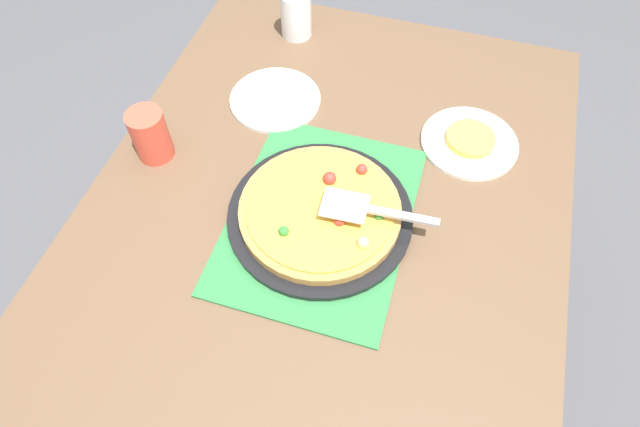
{
  "coord_description": "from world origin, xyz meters",
  "views": [
    {
      "loc": [
        -0.59,
        -0.18,
        1.67
      ],
      "look_at": [
        0.0,
        0.0,
        0.77
      ],
      "focal_mm": 30.05,
      "sensor_mm": 36.0,
      "label": 1
    }
  ],
  "objects_px": {
    "cup_far": "(150,135)",
    "pizza_server": "(369,209)",
    "served_slice_left": "(471,139)",
    "plate_side": "(275,99)",
    "cup_near": "(296,15)",
    "pizza": "(321,210)",
    "pizza_pan": "(320,215)",
    "plate_near_left": "(469,143)"
  },
  "relations": [
    {
      "from": "cup_far",
      "to": "pizza_server",
      "type": "xyz_separation_m",
      "value": [
        -0.06,
        -0.5,
        0.01
      ]
    },
    {
      "from": "served_slice_left",
      "to": "plate_near_left",
      "type": "bearing_deg",
      "value": 0.0
    },
    {
      "from": "plate_near_left",
      "to": "pizza_server",
      "type": "bearing_deg",
      "value": 150.0
    },
    {
      "from": "pizza_server",
      "to": "served_slice_left",
      "type": "bearing_deg",
      "value": -30.0
    },
    {
      "from": "pizza_pan",
      "to": "pizza",
      "type": "relative_size",
      "value": 1.15
    },
    {
      "from": "plate_side",
      "to": "pizza",
      "type": "bearing_deg",
      "value": -145.41
    },
    {
      "from": "plate_side",
      "to": "pizza_server",
      "type": "bearing_deg",
      "value": -134.18
    },
    {
      "from": "served_slice_left",
      "to": "cup_far",
      "type": "height_order",
      "value": "cup_far"
    },
    {
      "from": "served_slice_left",
      "to": "cup_near",
      "type": "height_order",
      "value": "cup_near"
    },
    {
      "from": "plate_side",
      "to": "served_slice_left",
      "type": "height_order",
      "value": "served_slice_left"
    },
    {
      "from": "plate_side",
      "to": "cup_far",
      "type": "distance_m",
      "value": 0.31
    },
    {
      "from": "pizza",
      "to": "plate_side",
      "type": "height_order",
      "value": "pizza"
    },
    {
      "from": "cup_far",
      "to": "pizza_server",
      "type": "relative_size",
      "value": 0.52
    },
    {
      "from": "plate_near_left",
      "to": "plate_side",
      "type": "distance_m",
      "value": 0.47
    },
    {
      "from": "pizza",
      "to": "pizza_server",
      "type": "bearing_deg",
      "value": -87.05
    },
    {
      "from": "pizza_pan",
      "to": "cup_near",
      "type": "xyz_separation_m",
      "value": [
        0.56,
        0.24,
        0.05
      ]
    },
    {
      "from": "pizza_pan",
      "to": "plate_side",
      "type": "distance_m",
      "value": 0.36
    },
    {
      "from": "cup_near",
      "to": "pizza",
      "type": "bearing_deg",
      "value": -157.01
    },
    {
      "from": "plate_side",
      "to": "cup_near",
      "type": "xyz_separation_m",
      "value": [
        0.26,
        0.03,
        0.06
      ]
    },
    {
      "from": "served_slice_left",
      "to": "cup_near",
      "type": "relative_size",
      "value": 0.92
    },
    {
      "from": "plate_side",
      "to": "pizza_server",
      "type": "xyz_separation_m",
      "value": [
        -0.29,
        -0.3,
        0.06
      ]
    },
    {
      "from": "pizza",
      "to": "pizza_server",
      "type": "height_order",
      "value": "pizza_server"
    },
    {
      "from": "pizza_pan",
      "to": "cup_far",
      "type": "bearing_deg",
      "value": 80.97
    },
    {
      "from": "served_slice_left",
      "to": "pizza_server",
      "type": "relative_size",
      "value": 0.47
    },
    {
      "from": "cup_near",
      "to": "pizza_server",
      "type": "xyz_separation_m",
      "value": [
        -0.55,
        -0.33,
        0.01
      ]
    },
    {
      "from": "cup_far",
      "to": "plate_side",
      "type": "bearing_deg",
      "value": -40.29
    },
    {
      "from": "pizza",
      "to": "cup_far",
      "type": "distance_m",
      "value": 0.41
    },
    {
      "from": "cup_near",
      "to": "served_slice_left",
      "type": "bearing_deg",
      "value": -117.59
    },
    {
      "from": "pizza_pan",
      "to": "served_slice_left",
      "type": "relative_size",
      "value": 3.45
    },
    {
      "from": "pizza_pan",
      "to": "pizza_server",
      "type": "relative_size",
      "value": 1.64
    },
    {
      "from": "pizza",
      "to": "cup_far",
      "type": "bearing_deg",
      "value": 81.07
    },
    {
      "from": "served_slice_left",
      "to": "plate_side",
      "type": "bearing_deg",
      "value": 89.67
    },
    {
      "from": "plate_side",
      "to": "pizza_pan",
      "type": "bearing_deg",
      "value": -145.61
    },
    {
      "from": "pizza_pan",
      "to": "cup_near",
      "type": "bearing_deg",
      "value": 22.86
    },
    {
      "from": "plate_near_left",
      "to": "served_slice_left",
      "type": "height_order",
      "value": "served_slice_left"
    },
    {
      "from": "plate_side",
      "to": "pizza_server",
      "type": "distance_m",
      "value": 0.43
    },
    {
      "from": "pizza",
      "to": "cup_near",
      "type": "bearing_deg",
      "value": 22.99
    },
    {
      "from": "pizza",
      "to": "cup_far",
      "type": "height_order",
      "value": "cup_far"
    },
    {
      "from": "plate_side",
      "to": "plate_near_left",
      "type": "bearing_deg",
      "value": -90.33
    },
    {
      "from": "pizza_pan",
      "to": "cup_far",
      "type": "xyz_separation_m",
      "value": [
        0.06,
        0.4,
        0.05
      ]
    },
    {
      "from": "pizza",
      "to": "served_slice_left",
      "type": "xyz_separation_m",
      "value": [
        0.3,
        -0.26,
        -0.02
      ]
    },
    {
      "from": "plate_near_left",
      "to": "cup_far",
      "type": "distance_m",
      "value": 0.71
    }
  ]
}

